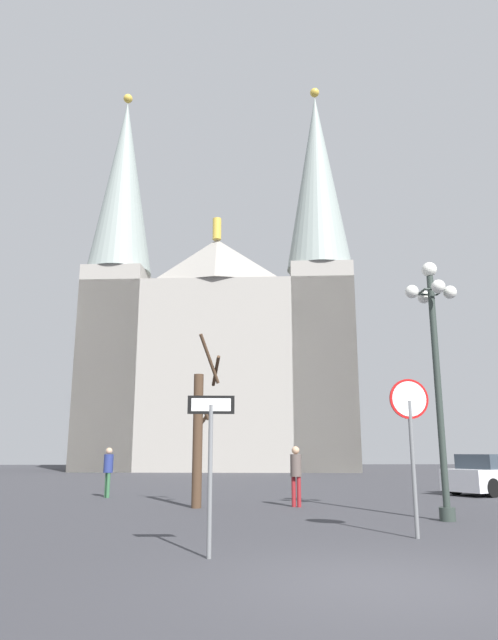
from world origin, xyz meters
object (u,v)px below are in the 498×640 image
(cathedral, at_px, (220,342))
(stop_sign, at_px, (411,425))
(pedestrian_standing, at_px, (108,467))
(one_way_arrow_sign, at_px, (210,449))
(street_lamp, at_px, (435,348))
(pedestrian_walking, at_px, (296,470))
(bare_tree, at_px, (199,432))

(cathedral, height_order, stop_sign, cathedral)
(pedestrian_standing, bearing_deg, stop_sign, -52.54)
(stop_sign, relative_size, pedestrian_standing, 1.75)
(one_way_arrow_sign, relative_size, street_lamp, 0.39)
(stop_sign, distance_m, pedestrian_walking, 6.27)
(bare_tree, xyz_separation_m, pedestrian_walking, (2.79, 0.16, -1.06))
(bare_tree, xyz_separation_m, pedestrian_standing, (-3.20, 3.76, -1.08))
(street_lamp, xyz_separation_m, bare_tree, (-5.76, 3.34, -1.90))
(stop_sign, bearing_deg, pedestrian_standing, 127.46)
(bare_tree, height_order, pedestrian_standing, bare_tree)
(bare_tree, bearing_deg, stop_sign, -54.56)
(bare_tree, bearing_deg, cathedral, 88.65)
(stop_sign, relative_size, bare_tree, 0.60)
(one_way_arrow_sign, height_order, pedestrian_walking, one_way_arrow_sign)
(bare_tree, bearing_deg, pedestrian_standing, 130.40)
(bare_tree, distance_m, pedestrian_walking, 2.99)
(stop_sign, height_order, pedestrian_standing, stop_sign)
(stop_sign, bearing_deg, street_lamp, 57.87)
(street_lamp, bearing_deg, stop_sign, -122.13)
(street_lamp, height_order, pedestrian_walking, street_lamp)
(pedestrian_walking, bearing_deg, one_way_arrow_sign, -107.06)
(street_lamp, bearing_deg, one_way_arrow_sign, -141.33)
(stop_sign, bearing_deg, pedestrian_walking, 102.94)
(bare_tree, relative_size, pedestrian_walking, 2.88)
(street_lamp, bearing_deg, cathedral, 98.54)
(cathedral, xyz_separation_m, stop_sign, (3.46, -36.15, -8.38))
(stop_sign, relative_size, pedestrian_walking, 1.73)
(one_way_arrow_sign, distance_m, bare_tree, 7.66)
(stop_sign, height_order, one_way_arrow_sign, stop_sign)
(street_lamp, distance_m, pedestrian_walking, 5.46)
(cathedral, xyz_separation_m, street_lamp, (5.05, -33.62, -6.44))
(cathedral, height_order, pedestrian_standing, cathedral)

